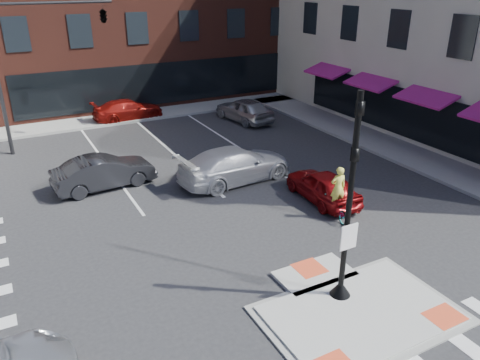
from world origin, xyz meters
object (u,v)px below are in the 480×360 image
bg_car_silver (244,110)px  bg_car_red (128,110)px  bg_car_dark (104,172)px  red_sedan (323,186)px  white_pickup (235,165)px  cyclist (337,201)px

bg_car_silver → bg_car_red: 7.56m
bg_car_dark → bg_car_red: size_ratio=0.97×
red_sedan → white_pickup: 4.17m
red_sedan → bg_car_dark: bearing=-33.5°
bg_car_red → cyclist: bearing=-172.5°
bg_car_silver → bg_car_red: (-6.47, 3.90, -0.11)m
bg_car_red → cyclist: (3.30, -17.15, 0.06)m
white_pickup → bg_car_dark: size_ratio=1.23×
bg_car_dark → bg_car_silver: size_ratio=0.98×
red_sedan → bg_car_silver: 12.03m
red_sedan → white_pickup: (-2.24, 3.51, 0.13)m
bg_car_silver → red_sedan: bearing=68.3°
bg_car_silver → bg_car_red: size_ratio=0.99×
bg_car_silver → bg_car_dark: bearing=21.9°
red_sedan → bg_car_dark: 9.48m
bg_car_dark → bg_car_silver: bearing=-64.2°
red_sedan → cyclist: cyclist is taller
bg_car_red → cyclist: cyclist is taller
red_sedan → white_pickup: bearing=-55.0°
red_sedan → white_pickup: size_ratio=0.71×
white_pickup → bg_car_red: size_ratio=1.20×
red_sedan → bg_car_silver: (2.68, 11.73, 0.11)m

